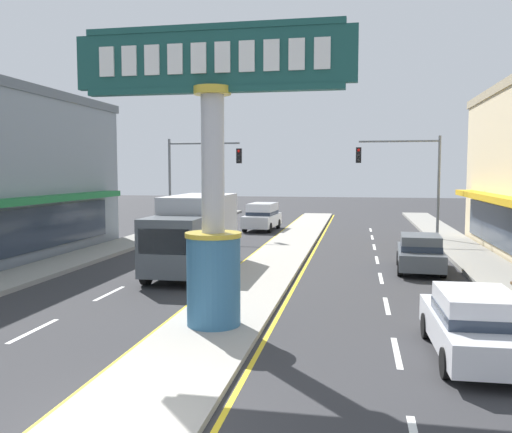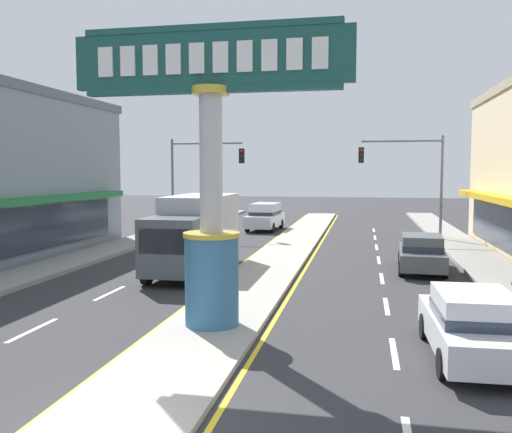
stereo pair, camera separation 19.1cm
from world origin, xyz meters
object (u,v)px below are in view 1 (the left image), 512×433
(traffic_light_left_side, at_px, (196,170))
(traffic_light_right_side, at_px, (408,169))
(box_truck_near_left_lane, at_px, (194,231))
(sedan_mid_left_lane, at_px, (420,252))
(district_sign, at_px, (213,186))
(sedan_far_right_lane, at_px, (475,324))
(suv_near_right_lane, at_px, (262,216))

(traffic_light_left_side, distance_m, traffic_light_right_side, 13.04)
(traffic_light_left_side, xyz_separation_m, box_truck_near_left_lane, (3.58, -12.05, -2.55))
(traffic_light_left_side, xyz_separation_m, traffic_light_right_side, (13.04, -0.29, 0.00))
(box_truck_near_left_lane, relative_size, sedan_mid_left_lane, 1.57)
(district_sign, relative_size, sedan_far_right_lane, 1.76)
(sedan_far_right_lane, bearing_deg, suv_near_right_lane, 110.13)
(district_sign, distance_m, box_truck_near_left_lane, 8.61)
(district_sign, relative_size, suv_near_right_lane, 1.63)
(box_truck_near_left_lane, bearing_deg, traffic_light_right_side, 51.19)
(traffic_light_right_side, bearing_deg, suv_near_right_lane, 155.37)
(traffic_light_left_side, relative_size, box_truck_near_left_lane, 0.90)
(traffic_light_right_side, distance_m, box_truck_near_left_lane, 15.31)
(district_sign, xyz_separation_m, traffic_light_right_side, (6.52, 19.59, 0.49))
(district_sign, relative_size, traffic_light_left_side, 1.24)
(district_sign, distance_m, suv_near_right_lane, 24.26)
(traffic_light_right_side, xyz_separation_m, box_truck_near_left_lane, (-9.46, -11.76, -2.55))
(suv_near_right_lane, distance_m, sedan_mid_left_lane, 16.96)
(suv_near_right_lane, distance_m, sedan_far_right_lane, 26.63)
(suv_near_right_lane, height_order, sedan_far_right_lane, suv_near_right_lane)
(traffic_light_left_side, xyz_separation_m, suv_near_right_lane, (3.59, 4.05, -3.26))
(district_sign, relative_size, box_truck_near_left_lane, 1.11)
(district_sign, bearing_deg, suv_near_right_lane, 96.98)
(traffic_light_left_side, bearing_deg, traffic_light_right_side, -1.26)
(suv_near_right_lane, bearing_deg, traffic_light_right_side, -24.63)
(sedan_far_right_lane, distance_m, box_truck_near_left_lane, 12.82)
(traffic_light_right_side, bearing_deg, traffic_light_left_side, 178.74)
(traffic_light_right_side, xyz_separation_m, sedan_mid_left_lane, (-0.29, -9.94, -3.46))
(box_truck_near_left_lane, xyz_separation_m, sedan_mid_left_lane, (9.17, 1.82, -0.91))
(box_truck_near_left_lane, bearing_deg, sedan_far_right_lane, -44.13)
(suv_near_right_lane, bearing_deg, sedan_mid_left_lane, -57.31)
(traffic_light_left_side, relative_size, sedan_far_right_lane, 1.43)
(sedan_far_right_lane, height_order, box_truck_near_left_lane, box_truck_near_left_lane)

